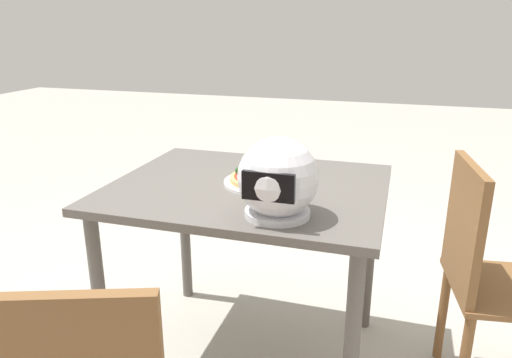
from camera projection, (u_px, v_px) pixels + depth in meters
name	position (u px, v px, depth m)	size (l,w,h in m)	color
ground_plane	(249.00, 354.00, 2.06)	(14.00, 14.00, 0.00)	#B2ADA3
dining_table	(248.00, 209.00, 1.86)	(1.02, 0.84, 0.77)	#5B5651
pizza_plate	(264.00, 182.00, 1.83)	(0.30, 0.30, 0.01)	white
pizza	(264.00, 178.00, 1.82)	(0.26, 0.26, 0.05)	tan
motorcycle_helmet	(278.00, 179.00, 1.49)	(0.25, 0.25, 0.25)	silver
chair_side	(486.00, 271.00, 1.72)	(0.45, 0.45, 0.90)	brown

